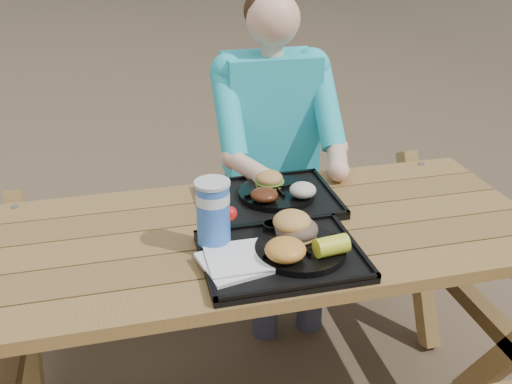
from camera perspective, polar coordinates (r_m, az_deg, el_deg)
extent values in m
cube|color=black|center=(1.63, 2.54, -6.51)|extent=(0.45, 0.35, 0.02)
cube|color=black|center=(1.93, 1.27, -0.85)|extent=(0.45, 0.35, 0.02)
cylinder|color=black|center=(1.63, 4.47, -5.75)|extent=(0.26, 0.26, 0.02)
cylinder|color=black|center=(1.94, 2.06, -0.10)|extent=(0.26, 0.26, 0.02)
cube|color=white|center=(1.57, -2.14, -6.96)|extent=(0.21, 0.21, 0.02)
cylinder|color=blue|center=(1.62, -4.29, -2.36)|extent=(0.10, 0.10, 0.19)
cylinder|color=black|center=(1.72, 1.58, -3.61)|extent=(0.06, 0.06, 0.03)
cylinder|color=#FFFC1C|center=(1.73, 3.12, -3.48)|extent=(0.05, 0.05, 0.03)
ellipsoid|color=gold|center=(1.55, 2.96, -5.79)|extent=(0.11, 0.11, 0.06)
cube|color=black|center=(1.90, -3.59, -0.92)|extent=(0.07, 0.14, 0.01)
ellipsoid|color=#4D210F|center=(1.86, 0.84, -0.28)|extent=(0.09, 0.09, 0.04)
ellipsoid|color=beige|center=(1.89, 4.70, 0.20)|extent=(0.09, 0.09, 0.05)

